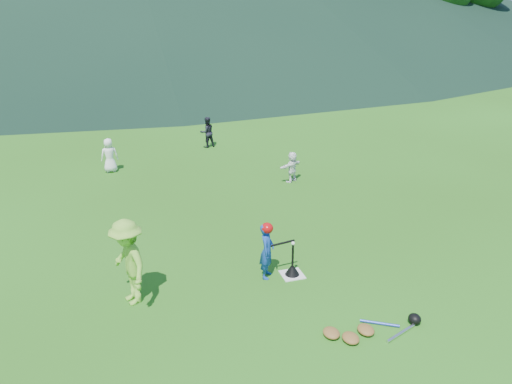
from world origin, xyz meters
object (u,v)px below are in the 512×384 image
at_px(home_plate, 292,275).
at_px(fielder_d, 292,167).
at_px(fielder_b, 207,132).
at_px(batter_child, 267,251).
at_px(equipment_pile, 366,330).
at_px(fielder_a, 109,155).
at_px(batting_tee, 292,270).
at_px(adult_coach, 128,262).

relative_size(home_plate, fielder_d, 0.47).
relative_size(home_plate, fielder_b, 0.39).
relative_size(batter_child, fielder_b, 1.02).
bearing_deg(home_plate, fielder_b, 88.19).
relative_size(fielder_b, equipment_pile, 0.64).
bearing_deg(fielder_a, batting_tee, 109.84).
xyz_separation_m(fielder_a, fielder_d, (5.30, -2.62, -0.08)).
height_order(adult_coach, fielder_d, adult_coach).
xyz_separation_m(home_plate, fielder_b, (0.30, 9.60, 0.57)).
distance_m(fielder_d, equipment_pile, 7.49).
height_order(home_plate, adult_coach, adult_coach).
relative_size(batter_child, adult_coach, 0.70).
distance_m(fielder_d, batting_tee, 5.56).
distance_m(fielder_b, batting_tee, 9.62).
relative_size(batter_child, batting_tee, 1.74).
xyz_separation_m(fielder_d, equipment_pile, (-1.48, -7.33, -0.41)).
bearing_deg(home_plate, batter_child, 167.41).
distance_m(home_plate, fielder_a, 8.48).
relative_size(batter_child, fielder_a, 1.06).
bearing_deg(equipment_pile, fielder_d, 78.60).
relative_size(fielder_b, batting_tee, 1.70).
bearing_deg(fielder_d, fielder_a, -54.30).
bearing_deg(equipment_pile, fielder_a, 111.03).
distance_m(batter_child, fielder_a, 8.17).
xyz_separation_m(adult_coach, fielder_a, (-0.08, 7.76, -0.28)).
height_order(fielder_a, fielder_b, fielder_b).
bearing_deg(fielder_b, fielder_d, 98.04).
bearing_deg(batter_child, batting_tee, -72.25).
height_order(fielder_d, batting_tee, fielder_d).
height_order(home_plate, fielder_d, fielder_d).
height_order(adult_coach, batting_tee, adult_coach).
bearing_deg(adult_coach, batting_tee, 71.54).
bearing_deg(adult_coach, home_plate, 71.54).
xyz_separation_m(batter_child, fielder_b, (0.82, 9.49, -0.01)).
xyz_separation_m(batter_child, fielder_d, (2.51, 5.06, -0.11)).
bearing_deg(adult_coach, equipment_pile, 41.84).
distance_m(home_plate, equipment_pile, 2.22).
xyz_separation_m(adult_coach, fielder_d, (5.23, 5.14, -0.36)).
height_order(batting_tee, equipment_pile, batting_tee).
height_order(fielder_b, batting_tee, fielder_b).
distance_m(fielder_b, equipment_pile, 11.77).
xyz_separation_m(home_plate, equipment_pile, (0.52, -2.15, 0.06)).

